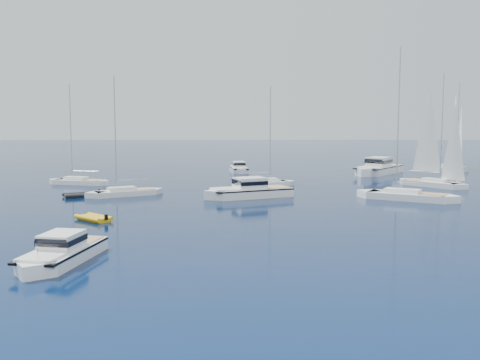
% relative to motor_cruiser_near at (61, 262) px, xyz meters
% --- Properties ---
extents(ground, '(400.00, 400.00, 0.00)m').
position_rel_motor_cruiser_near_xyz_m(ground, '(11.92, -2.95, 0.00)').
color(ground, '#08204E').
rests_on(ground, ground).
extents(motor_cruiser_near, '(4.40, 9.34, 2.36)m').
position_rel_motor_cruiser_near_xyz_m(motor_cruiser_near, '(0.00, 0.00, 0.00)').
color(motor_cruiser_near, white).
rests_on(motor_cruiser_near, ground).
extents(motor_cruiser_centre, '(11.42, 7.27, 2.88)m').
position_rel_motor_cruiser_near_xyz_m(motor_cruiser_centre, '(12.49, 28.20, 0.00)').
color(motor_cruiser_centre, white).
rests_on(motor_cruiser_centre, ground).
extents(motor_cruiser_distant, '(11.14, 12.72, 3.42)m').
position_rel_motor_cruiser_near_xyz_m(motor_cruiser_distant, '(34.15, 54.51, 0.00)').
color(motor_cruiser_distant, white).
rests_on(motor_cruiser_distant, ground).
extents(motor_cruiser_horizon, '(3.38, 8.48, 2.17)m').
position_rel_motor_cruiser_near_xyz_m(motor_cruiser_horizon, '(12.03, 58.66, 0.00)').
color(motor_cruiser_horizon, silver).
rests_on(motor_cruiser_horizon, ground).
extents(sailboat_mid_r, '(11.60, 8.55, 17.16)m').
position_rel_motor_cruiser_near_xyz_m(sailboat_mid_r, '(29.75, 26.05, 0.00)').
color(sailboat_mid_r, white).
rests_on(sailboat_mid_r, ground).
extents(sailboat_mid_l, '(9.67, 6.61, 14.10)m').
position_rel_motor_cruiser_near_xyz_m(sailboat_mid_l, '(-1.60, 29.92, 0.00)').
color(sailboat_mid_l, silver).
rests_on(sailboat_mid_l, ground).
extents(sailboat_centre, '(9.49, 4.85, 13.50)m').
position_rel_motor_cruiser_near_xyz_m(sailboat_centre, '(14.87, 38.84, 0.00)').
color(sailboat_centre, white).
rests_on(sailboat_centre, ground).
extents(sailboat_sails_r, '(8.61, 9.59, 15.08)m').
position_rel_motor_cruiser_near_xyz_m(sailboat_sails_r, '(36.93, 37.99, 0.00)').
color(sailboat_sails_r, white).
rests_on(sailboat_sails_r, ground).
extents(sailboat_far_l, '(9.72, 4.99, 13.84)m').
position_rel_motor_cruiser_near_xyz_m(sailboat_far_l, '(-9.92, 41.26, 0.00)').
color(sailboat_far_l, white).
rests_on(sailboat_far_l, ground).
extents(sailboat_sails_far, '(4.08, 10.74, 15.40)m').
position_rel_motor_cruiser_near_xyz_m(sailboat_sails_far, '(49.53, 61.92, 0.00)').
color(sailboat_sails_far, white).
rests_on(sailboat_sails_far, ground).
extents(tender_yellow, '(4.06, 3.95, 0.95)m').
position_rel_motor_cruiser_near_xyz_m(tender_yellow, '(-1.41, 14.21, 0.00)').
color(tender_yellow, '#EEB30E').
rests_on(tender_yellow, ground).
extents(tender_grey_far, '(4.65, 3.87, 0.95)m').
position_rel_motor_cruiser_near_xyz_m(tender_grey_far, '(-6.39, 29.10, 0.00)').
color(tender_grey_far, black).
rests_on(tender_grey_far, ground).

